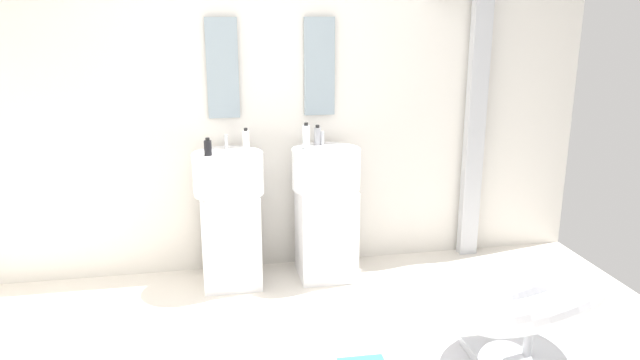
# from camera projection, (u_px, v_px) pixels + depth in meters

# --- Properties ---
(rear_partition) EXTENTS (4.80, 0.10, 2.60)m
(rear_partition) POSITION_uv_depth(u_px,v_px,m) (271.00, 94.00, 4.43)
(rear_partition) COLOR silver
(rear_partition) RESTS_ON ground_plane
(pedestal_sink_left) EXTENTS (0.48, 0.48, 1.05)m
(pedestal_sink_left) POSITION_uv_depth(u_px,v_px,m) (230.00, 214.00, 4.27)
(pedestal_sink_left) COLOR white
(pedestal_sink_left) RESTS_ON ground_plane
(pedestal_sink_right) EXTENTS (0.48, 0.48, 1.05)m
(pedestal_sink_right) POSITION_uv_depth(u_px,v_px,m) (326.00, 208.00, 4.40)
(pedestal_sink_right) COLOR white
(pedestal_sink_right) RESTS_ON ground_plane
(vanity_mirror_left) EXTENTS (0.22, 0.03, 0.69)m
(vanity_mirror_left) POSITION_uv_depth(u_px,v_px,m) (222.00, 68.00, 4.25)
(vanity_mirror_left) COLOR #8C9EA8
(vanity_mirror_right) EXTENTS (0.22, 0.03, 0.69)m
(vanity_mirror_right) POSITION_uv_depth(u_px,v_px,m) (319.00, 67.00, 4.38)
(vanity_mirror_right) COLOR #8C9EA8
(shower_column) EXTENTS (0.49, 0.24, 2.05)m
(shower_column) POSITION_uv_depth(u_px,v_px,m) (473.00, 120.00, 4.66)
(shower_column) COLOR #B7BABF
(shower_column) RESTS_ON ground_plane
(lounge_chair) EXTENTS (1.10, 1.10, 0.65)m
(lounge_chair) POSITION_uv_depth(u_px,v_px,m) (531.00, 307.00, 3.30)
(lounge_chair) COLOR #B7BABF
(lounge_chair) RESTS_ON ground_plane
(soap_bottle_black) EXTENTS (0.05, 0.05, 0.12)m
(soap_bottle_black) POSITION_uv_depth(u_px,v_px,m) (208.00, 148.00, 4.08)
(soap_bottle_black) COLOR black
(soap_bottle_black) RESTS_ON pedestal_sink_left
(soap_bottle_grey) EXTENTS (0.05, 0.05, 0.15)m
(soap_bottle_grey) POSITION_uv_depth(u_px,v_px,m) (317.00, 136.00, 4.39)
(soap_bottle_grey) COLOR #99999E
(soap_bottle_grey) RESTS_ON pedestal_sink_right
(soap_bottle_white) EXTENTS (0.05, 0.05, 0.15)m
(soap_bottle_white) POSITION_uv_depth(u_px,v_px,m) (246.00, 140.00, 4.25)
(soap_bottle_white) COLOR white
(soap_bottle_white) RESTS_ON pedestal_sink_left
(soap_bottle_clear) EXTENTS (0.05, 0.05, 0.18)m
(soap_bottle_clear) POSITION_uv_depth(u_px,v_px,m) (306.00, 137.00, 4.28)
(soap_bottle_clear) COLOR silver
(soap_bottle_clear) RESTS_ON pedestal_sink_right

